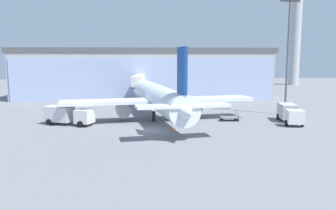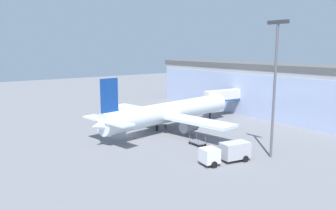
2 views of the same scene
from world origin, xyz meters
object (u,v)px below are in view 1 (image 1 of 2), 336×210
safety_cone_nose (172,128)px  catering_truck (67,115)px  control_tower (296,20)px  airplane (158,98)px  safety_cone_wingtip (63,120)px  fuel_truck (289,113)px  baggage_cart (229,118)px  apron_light_mast (288,47)px  jet_bridge (139,82)px

safety_cone_nose → catering_truck: bearing=160.2°
control_tower → airplane: 89.16m
safety_cone_wingtip → fuel_truck: bearing=-5.9°
airplane → baggage_cart: size_ratio=12.13×
apron_light_mast → airplane: apron_light_mast is taller
fuel_truck → safety_cone_wingtip: size_ratio=13.80×
apron_light_mast → safety_cone_wingtip: (-36.43, -3.14, -11.13)m
control_tower → safety_cone_nose: control_tower is taller
fuel_truck → safety_cone_nose: size_ratio=13.80×
airplane → baggage_cart: 11.52m
control_tower → baggage_cart: bearing=-122.7°
airplane → control_tower: bearing=-47.7°
apron_light_mast → baggage_cart: 16.04m
control_tower → apron_light_mast: bearing=-117.3°
airplane → safety_cone_nose: bearing=-179.7°
airplane → catering_truck: 13.98m
apron_light_mast → fuel_truck: 12.21m
jet_bridge → airplane: airplane is taller
catering_truck → fuel_truck: 32.87m
safety_cone_nose → baggage_cart: bearing=32.7°
apron_light_mast → safety_cone_nose: 25.61m
apron_light_mast → baggage_cart: (-10.95, -4.30, -10.90)m
catering_truck → safety_cone_nose: size_ratio=13.77×
catering_truck → safety_cone_wingtip: bearing=143.2°
fuel_truck → safety_cone_nose: bearing=-66.9°
airplane → fuel_truck: airplane is taller
baggage_cart → safety_cone_wingtip: size_ratio=5.24×
control_tower → safety_cone_wingtip: (-69.91, -68.13, -23.66)m
catering_truck → control_tower: bearing=69.0°
airplane → baggage_cart: bearing=-110.6°
apron_light_mast → fuel_truck: apron_light_mast is taller
catering_truck → apron_light_mast: bearing=31.7°
airplane → baggage_cart: airplane is taller
apron_light_mast → fuel_truck: (-2.44, -6.67, -9.94)m
jet_bridge → catering_truck: (-10.64, -22.87, -3.20)m
control_tower → apron_light_mast: 74.17m
jet_bridge → apron_light_mast: 31.07m
catering_truck → airplane: bearing=37.1°
safety_cone_nose → jet_bridge: bearing=98.2°
control_tower → safety_cone_wingtip: bearing=-135.7°
airplane → catering_truck: airplane is taller
control_tower → safety_cone_wingtip: size_ratio=70.43×
apron_light_mast → safety_cone_wingtip: bearing=-175.1°
jet_bridge → safety_cone_nose: 28.80m
airplane → safety_cone_wingtip: bearing=86.9°
apron_light_mast → safety_cone_wingtip: apron_light_mast is taller
safety_cone_nose → apron_light_mast: bearing=27.0°
fuel_truck → control_tower: bearing=164.7°
fuel_truck → baggage_cart: (-8.51, 2.37, -0.97)m
apron_light_mast → safety_cone_nose: apron_light_mast is taller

